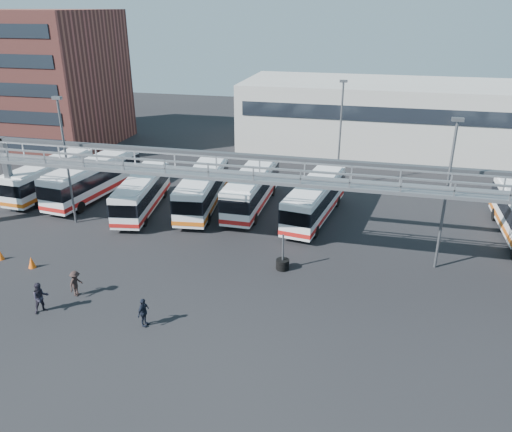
% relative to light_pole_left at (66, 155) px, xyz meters
% --- Properties ---
extents(ground, '(140.00, 140.00, 0.00)m').
position_rel_light_pole_left_xyz_m(ground, '(16.00, -8.00, -5.73)').
color(ground, black).
rests_on(ground, ground).
extents(gantry, '(51.40, 5.15, 7.10)m').
position_rel_light_pole_left_xyz_m(gantry, '(16.00, -2.13, -0.22)').
color(gantry, gray).
rests_on(gantry, ground).
extents(apartment_building, '(18.00, 15.00, 16.00)m').
position_rel_light_pole_left_xyz_m(apartment_building, '(-18.00, 22.00, 2.27)').
color(apartment_building, brown).
rests_on(apartment_building, ground).
extents(warehouse, '(42.00, 14.00, 8.00)m').
position_rel_light_pole_left_xyz_m(warehouse, '(28.00, 30.00, -1.73)').
color(warehouse, '#9E9E99').
rests_on(warehouse, ground).
extents(light_pole_left, '(0.70, 0.35, 10.21)m').
position_rel_light_pole_left_xyz_m(light_pole_left, '(0.00, 0.00, 0.00)').
color(light_pole_left, '#4C4F54').
rests_on(light_pole_left, ground).
extents(light_pole_mid, '(0.70, 0.35, 10.21)m').
position_rel_light_pole_left_xyz_m(light_pole_mid, '(28.00, -1.00, 0.00)').
color(light_pole_mid, '#4C4F54').
rests_on(light_pole_mid, ground).
extents(light_pole_back, '(0.70, 0.35, 10.21)m').
position_rel_light_pole_left_xyz_m(light_pole_back, '(20.00, 14.00, 0.00)').
color(light_pole_back, '#4C4F54').
rests_on(light_pole_back, ground).
extents(bus_0, '(3.10, 10.62, 3.18)m').
position_rel_light_pole_left_xyz_m(bus_0, '(-5.92, 5.52, -3.97)').
color(bus_0, silver).
rests_on(bus_0, ground).
extents(bus_1, '(3.96, 11.66, 3.47)m').
position_rel_light_pole_left_xyz_m(bus_1, '(-1.49, 5.68, -3.81)').
color(bus_1, silver).
rests_on(bus_1, ground).
extents(bus_2, '(3.98, 10.45, 3.10)m').
position_rel_light_pole_left_xyz_m(bus_2, '(4.28, 3.67, -4.01)').
color(bus_2, silver).
rests_on(bus_2, ground).
extents(bus_3, '(3.81, 11.27, 3.36)m').
position_rel_light_pole_left_xyz_m(bus_3, '(9.14, 5.50, -3.87)').
color(bus_3, silver).
rests_on(bus_3, ground).
extents(bus_4, '(2.62, 10.99, 3.33)m').
position_rel_light_pole_left_xyz_m(bus_4, '(13.25, 6.57, -3.88)').
color(bus_4, silver).
rests_on(bus_4, ground).
extents(bus_5, '(4.09, 11.06, 3.28)m').
position_rel_light_pole_left_xyz_m(bus_5, '(18.90, 5.39, -3.91)').
color(bus_5, silver).
rests_on(bus_5, ground).
extents(pedestrian_b, '(1.14, 1.17, 1.89)m').
position_rel_light_pole_left_xyz_m(pedestrian_b, '(5.40, -12.02, -4.78)').
color(pedestrian_b, '#23202C').
rests_on(pedestrian_b, ground).
extents(pedestrian_c, '(0.69, 1.12, 1.66)m').
position_rel_light_pole_left_xyz_m(pedestrian_c, '(6.35, -9.95, -4.90)').
color(pedestrian_c, black).
rests_on(pedestrian_c, ground).
extents(pedestrian_d, '(0.54, 1.05, 1.71)m').
position_rel_light_pole_left_xyz_m(pedestrian_d, '(11.75, -11.88, -4.87)').
color(pedestrian_d, black).
rests_on(pedestrian_d, ground).
extents(cone_left, '(0.58, 0.58, 0.71)m').
position_rel_light_pole_left_xyz_m(cone_left, '(-1.47, -7.03, -5.37)').
color(cone_left, '#F8590D').
rests_on(cone_left, ground).
extents(cone_right, '(0.63, 0.63, 0.80)m').
position_rel_light_pole_left_xyz_m(cone_right, '(1.41, -7.53, -5.33)').
color(cone_right, '#F8590D').
rests_on(cone_right, ground).
extents(tire_stack, '(0.90, 0.90, 2.56)m').
position_rel_light_pole_left_xyz_m(tire_stack, '(17.98, -3.71, -5.30)').
color(tire_stack, black).
rests_on(tire_stack, ground).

